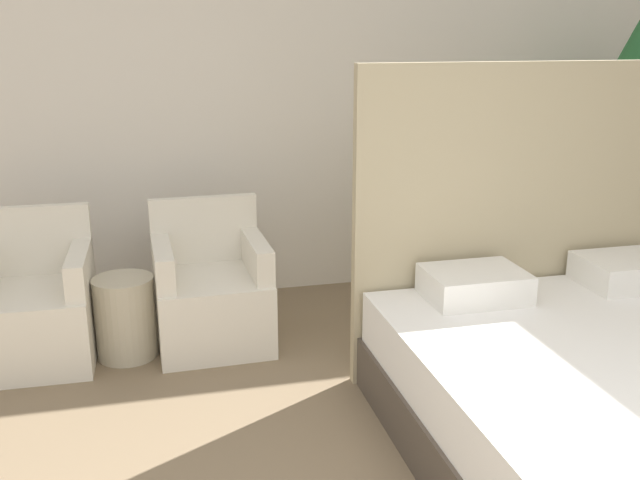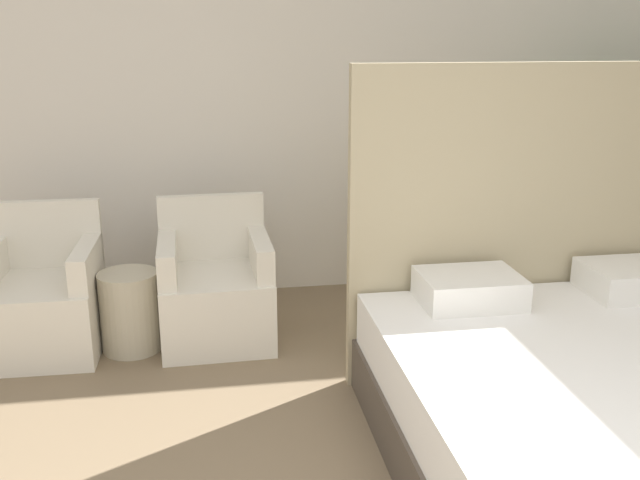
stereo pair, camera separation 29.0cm
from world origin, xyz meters
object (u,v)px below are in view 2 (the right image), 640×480
object	(u,v)px
armchair_near_window_right	(216,295)
bed	(638,416)
side_table	(130,311)
armchair_near_window_left	(42,305)

from	to	relation	value
armchair_near_window_right	bed	bearing A→B (deg)	-47.83
bed	side_table	bearing A→B (deg)	142.32
armchair_near_window_left	armchair_near_window_right	size ratio (longest dim) A/B	1.00
armchair_near_window_right	armchair_near_window_left	bearing A→B (deg)	178.52
armchair_near_window_right	side_table	world-z (taller)	armchair_near_window_right
side_table	armchair_near_window_right	bearing A→B (deg)	8.09
armchair_near_window_left	bed	bearing A→B (deg)	-32.17
armchair_near_window_right	side_table	distance (m)	0.49
armchair_near_window_left	side_table	size ratio (longest dim) A/B	1.77
bed	armchair_near_window_left	distance (m)	3.05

